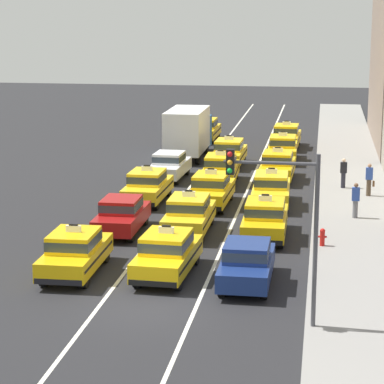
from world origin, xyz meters
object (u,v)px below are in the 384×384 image
(pedestrian_near_crosswalk, at_px, (369,180))
(traffic_light_pole, at_px, (284,209))
(taxi_right_fifth, at_px, (283,148))
(sedan_right_nearest, at_px, (247,262))
(sedan_left_fourth, at_px, (169,165))
(taxi_right_third, at_px, (271,189))
(pedestrian_by_storefront, at_px, (343,173))
(fire_hydrant, at_px, (322,236))
(taxi_right_sixth, at_px, (286,136))
(pedestrian_mid_block, at_px, (356,200))
(taxi_center_nearest, at_px, (167,253))
(taxi_center_third, at_px, (211,189))
(taxi_center_fourth, at_px, (221,169))
(taxi_right_second, at_px, (265,218))
(taxi_right_fourth, at_px, (278,165))
(taxi_left_third, at_px, (148,186))
(taxi_left_sixth, at_px, (205,129))
(sedan_left_second, at_px, (122,214))
(taxi_center_second, at_px, (189,214))
(box_truck_left_fifth, at_px, (189,131))
(taxi_center_fifth, at_px, (229,152))
(taxi_left_nearest, at_px, (75,252))

(pedestrian_near_crosswalk, height_order, traffic_light_pole, traffic_light_pole)
(taxi_right_fifth, bearing_deg, sedan_right_nearest, -90.00)
(sedan_left_fourth, height_order, taxi_right_fifth, taxi_right_fifth)
(taxi_right_third, xyz_separation_m, traffic_light_pole, (1.38, -16.41, 2.94))
(pedestrian_by_storefront, height_order, fire_hydrant, pedestrian_by_storefront)
(taxi_right_third, height_order, pedestrian_near_crosswalk, taxi_right_third)
(taxi_right_sixth, distance_m, pedestrian_mid_block, 20.67)
(taxi_center_nearest, height_order, taxi_right_third, same)
(taxi_center_third, bearing_deg, pedestrian_mid_block, -14.75)
(taxi_center_fourth, bearing_deg, taxi_right_second, -73.31)
(pedestrian_by_storefront, bearing_deg, taxi_right_fourth, 149.13)
(pedestrian_near_crosswalk, relative_size, traffic_light_pole, 0.30)
(taxi_center_nearest, bearing_deg, sedan_left_fourth, 100.20)
(pedestrian_by_storefront, bearing_deg, taxi_center_fourth, 174.54)
(taxi_right_sixth, bearing_deg, taxi_right_second, -89.51)
(taxi_left_third, distance_m, taxi_right_fourth, 9.09)
(taxi_right_fourth, distance_m, taxi_right_sixth, 11.43)
(taxi_center_fourth, bearing_deg, sedan_right_nearest, -79.88)
(sedan_left_fourth, bearing_deg, pedestrian_near_crosswalk, -16.60)
(pedestrian_near_crosswalk, height_order, fire_hydrant, pedestrian_near_crosswalk)
(taxi_left_sixth, relative_size, traffic_light_pole, 0.82)
(sedan_left_second, distance_m, taxi_right_fourth, 13.97)
(sedan_left_fourth, distance_m, taxi_center_fourth, 3.21)
(taxi_center_second, bearing_deg, taxi_center_third, 86.90)
(pedestrian_near_crosswalk, bearing_deg, taxi_center_third, -159.06)
(taxi_center_third, relative_size, taxi_right_fourth, 1.00)
(taxi_center_nearest, relative_size, taxi_center_second, 1.02)
(taxi_right_fifth, height_order, taxi_right_sixth, same)
(sedan_right_nearest, distance_m, taxi_right_third, 12.37)
(box_truck_left_fifth, xyz_separation_m, sedan_right_nearest, (6.19, -25.42, -0.93))
(taxi_right_third, distance_m, taxi_right_fifth, 12.56)
(taxi_right_fifth, distance_m, taxi_right_sixth, 5.26)
(sedan_left_fourth, bearing_deg, pedestrian_by_storefront, -8.86)
(taxi_left_third, height_order, taxi_right_second, same)
(box_truck_left_fifth, height_order, pedestrian_by_storefront, box_truck_left_fifth)
(pedestrian_near_crosswalk, bearing_deg, traffic_light_pole, -100.60)
(taxi_center_fifth, xyz_separation_m, traffic_light_pole, (4.68, -26.86, 2.94))
(sedan_right_nearest, bearing_deg, taxi_right_sixth, 90.02)
(taxi_left_nearest, xyz_separation_m, taxi_center_nearest, (3.40, 0.35, 0.00))
(taxi_center_fourth, relative_size, traffic_light_pole, 0.82)
(taxi_right_fifth, bearing_deg, taxi_center_second, -99.76)
(taxi_center_second, bearing_deg, taxi_left_sixth, 96.53)
(taxi_center_third, xyz_separation_m, taxi_center_fifth, (-0.36, 11.04, 0.00))
(taxi_center_nearest, relative_size, taxi_right_second, 1.01)
(pedestrian_by_storefront, bearing_deg, taxi_center_nearest, -112.67)
(box_truck_left_fifth, distance_m, taxi_right_fifth, 6.28)
(taxi_center_second, xyz_separation_m, taxi_right_sixth, (3.14, 23.58, 0.00))
(taxi_left_sixth, height_order, taxi_center_fourth, same)
(box_truck_left_fifth, distance_m, taxi_right_second, 20.16)
(box_truck_left_fifth, xyz_separation_m, taxi_left_sixth, (0.07, 7.20, -0.90))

